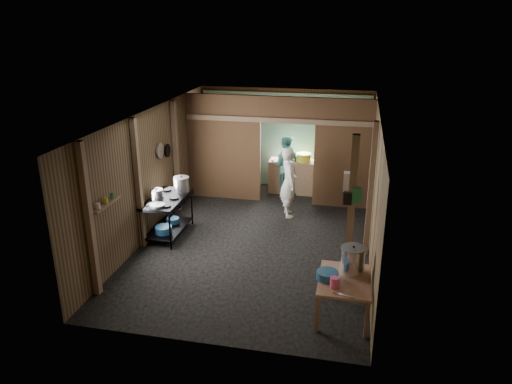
% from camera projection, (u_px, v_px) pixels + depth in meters
% --- Properties ---
extents(floor, '(4.50, 7.00, 0.00)m').
position_uv_depth(floor, '(258.00, 238.00, 10.04)').
color(floor, black).
rests_on(floor, ground).
extents(ceiling, '(4.50, 7.00, 0.00)m').
position_uv_depth(ceiling, '(258.00, 114.00, 9.14)').
color(ceiling, '#444341').
rests_on(ceiling, ground).
extents(wall_back, '(4.50, 0.00, 2.60)m').
position_uv_depth(wall_back, '(285.00, 138.00, 12.81)').
color(wall_back, brown).
rests_on(wall_back, ground).
extents(wall_front, '(4.50, 0.00, 2.60)m').
position_uv_depth(wall_front, '(204.00, 262.00, 6.37)').
color(wall_front, brown).
rests_on(wall_front, ground).
extents(wall_left, '(0.00, 7.00, 2.60)m').
position_uv_depth(wall_left, '(152.00, 172.00, 10.03)').
color(wall_left, brown).
rests_on(wall_left, ground).
extents(wall_right, '(0.00, 7.00, 2.60)m').
position_uv_depth(wall_right, '(374.00, 187.00, 9.15)').
color(wall_right, brown).
rests_on(wall_right, ground).
extents(partition_left, '(1.85, 0.10, 2.60)m').
position_uv_depth(partition_left, '(224.00, 148.00, 11.87)').
color(partition_left, brown).
rests_on(partition_left, floor).
extents(partition_right, '(1.35, 0.10, 2.60)m').
position_uv_depth(partition_right, '(343.00, 154.00, 11.30)').
color(partition_right, brown).
rests_on(partition_right, floor).
extents(partition_header, '(1.30, 0.10, 0.60)m').
position_uv_depth(partition_header, '(288.00, 110.00, 11.22)').
color(partition_header, brown).
rests_on(partition_header, wall_back).
extents(turquoise_panel, '(4.40, 0.06, 2.50)m').
position_uv_depth(turquoise_panel, '(285.00, 140.00, 12.77)').
color(turquoise_panel, '#6CA19A').
rests_on(turquoise_panel, wall_back).
extents(back_counter, '(1.20, 0.50, 0.85)m').
position_uv_depth(back_counter, '(293.00, 176.00, 12.54)').
color(back_counter, '#83674E').
rests_on(back_counter, floor).
extents(wall_clock, '(0.20, 0.03, 0.20)m').
position_uv_depth(wall_clock, '(294.00, 117.00, 12.46)').
color(wall_clock, silver).
rests_on(wall_clock, wall_back).
extents(post_left_a, '(0.10, 0.12, 2.60)m').
position_uv_depth(post_left_a, '(89.00, 221.00, 7.63)').
color(post_left_a, '#83674E').
rests_on(post_left_a, floor).
extents(post_left_b, '(0.10, 0.12, 2.60)m').
position_uv_depth(post_left_b, '(139.00, 185.00, 9.28)').
color(post_left_b, '#83674E').
rests_on(post_left_b, floor).
extents(post_left_c, '(0.10, 0.12, 2.60)m').
position_uv_depth(post_left_c, '(176.00, 157.00, 11.12)').
color(post_left_c, '#83674E').
rests_on(post_left_c, floor).
extents(post_right, '(0.10, 0.12, 2.60)m').
position_uv_depth(post_right, '(371.00, 190.00, 8.98)').
color(post_right, '#83674E').
rests_on(post_right, floor).
extents(post_free, '(0.12, 0.12, 2.60)m').
position_uv_depth(post_free, '(351.00, 211.00, 8.03)').
color(post_free, '#83674E').
rests_on(post_free, floor).
extents(cross_beam, '(4.40, 0.12, 0.12)m').
position_uv_depth(cross_beam, '(277.00, 120.00, 11.31)').
color(cross_beam, '#83674E').
rests_on(cross_beam, wall_left).
extents(pan_lid_big, '(0.03, 0.34, 0.34)m').
position_uv_depth(pan_lid_big, '(160.00, 151.00, 10.27)').
color(pan_lid_big, gray).
rests_on(pan_lid_big, wall_left).
extents(pan_lid_small, '(0.03, 0.30, 0.30)m').
position_uv_depth(pan_lid_small, '(168.00, 151.00, 10.67)').
color(pan_lid_small, black).
rests_on(pan_lid_small, wall_left).
extents(wall_shelf, '(0.14, 0.80, 0.03)m').
position_uv_depth(wall_shelf, '(106.00, 204.00, 8.05)').
color(wall_shelf, '#83674E').
rests_on(wall_shelf, wall_left).
extents(jar_white, '(0.07, 0.07, 0.10)m').
position_uv_depth(jar_white, '(98.00, 206.00, 7.79)').
color(jar_white, silver).
rests_on(jar_white, wall_shelf).
extents(jar_yellow, '(0.08, 0.08, 0.10)m').
position_uv_depth(jar_yellow, '(106.00, 201.00, 8.02)').
color(jar_yellow, gold).
rests_on(jar_yellow, wall_shelf).
extents(jar_green, '(0.06, 0.06, 0.10)m').
position_uv_depth(jar_green, '(112.00, 196.00, 8.23)').
color(jar_green, '#21713A').
rests_on(jar_green, wall_shelf).
extents(bag_white, '(0.22, 0.15, 0.32)m').
position_uv_depth(bag_white, '(350.00, 182.00, 7.95)').
color(bag_white, silver).
rests_on(bag_white, post_free).
extents(bag_green, '(0.16, 0.12, 0.24)m').
position_uv_depth(bag_green, '(357.00, 196.00, 7.86)').
color(bag_green, '#21713A').
rests_on(bag_green, post_free).
extents(bag_black, '(0.14, 0.10, 0.20)m').
position_uv_depth(bag_black, '(348.00, 198.00, 7.89)').
color(bag_black, black).
rests_on(bag_black, post_free).
extents(gas_range, '(0.72, 1.40, 0.83)m').
position_uv_depth(gas_range, '(168.00, 217.00, 10.07)').
color(gas_range, black).
rests_on(gas_range, floor).
extents(prep_table, '(0.78, 1.07, 0.63)m').
position_uv_depth(prep_table, '(343.00, 297.00, 7.37)').
color(prep_table, tan).
rests_on(prep_table, floor).
extents(stove_pot_large, '(0.37, 0.37, 0.34)m').
position_uv_depth(stove_pot_large, '(182.00, 185.00, 10.26)').
color(stove_pot_large, silver).
rests_on(stove_pot_large, gas_range).
extents(stove_pot_med, '(0.29, 0.29, 0.23)m').
position_uv_depth(stove_pot_med, '(157.00, 195.00, 9.85)').
color(stove_pot_med, silver).
rests_on(stove_pot_med, gas_range).
extents(frying_pan, '(0.46, 0.59, 0.07)m').
position_uv_depth(frying_pan, '(157.00, 205.00, 9.48)').
color(frying_pan, gray).
rests_on(frying_pan, gas_range).
extents(blue_tub_front, '(0.35, 0.35, 0.14)m').
position_uv_depth(blue_tub_front, '(164.00, 230.00, 9.90)').
color(blue_tub_front, '#1E527E').
rests_on(blue_tub_front, gas_range).
extents(blue_tub_back, '(0.27, 0.27, 0.11)m').
position_uv_depth(blue_tub_back, '(173.00, 220.00, 10.38)').
color(blue_tub_back, '#1E527E').
rests_on(blue_tub_back, gas_range).
extents(stock_pot, '(0.50, 0.50, 0.45)m').
position_uv_depth(stock_pot, '(353.00, 261.00, 7.38)').
color(stock_pot, silver).
rests_on(stock_pot, prep_table).
extents(wash_basin, '(0.42, 0.42, 0.12)m').
position_uv_depth(wash_basin, '(327.00, 275.00, 7.25)').
color(wash_basin, '#1E527E').
rests_on(wash_basin, prep_table).
extents(pink_bucket, '(0.15, 0.15, 0.16)m').
position_uv_depth(pink_bucket, '(334.00, 282.00, 7.02)').
color(pink_bucket, '#EB5390').
rests_on(pink_bucket, prep_table).
extents(knife, '(0.30, 0.11, 0.01)m').
position_uv_depth(knife, '(343.00, 295.00, 6.84)').
color(knife, silver).
rests_on(knife, prep_table).
extents(yellow_tub, '(0.38, 0.38, 0.21)m').
position_uv_depth(yellow_tub, '(303.00, 157.00, 12.31)').
color(yellow_tub, gold).
rests_on(yellow_tub, back_counter).
extents(red_cup, '(0.12, 0.12, 0.14)m').
position_uv_depth(red_cup, '(284.00, 158.00, 12.42)').
color(red_cup, '#D2541C').
rests_on(red_cup, back_counter).
extents(cook, '(0.56, 0.68, 1.62)m').
position_uv_depth(cook, '(289.00, 182.00, 10.93)').
color(cook, white).
rests_on(cook, floor).
extents(worker_back, '(0.78, 0.63, 1.52)m').
position_uv_depth(worker_back, '(285.00, 165.00, 12.36)').
color(worker_back, teal).
rests_on(worker_back, floor).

